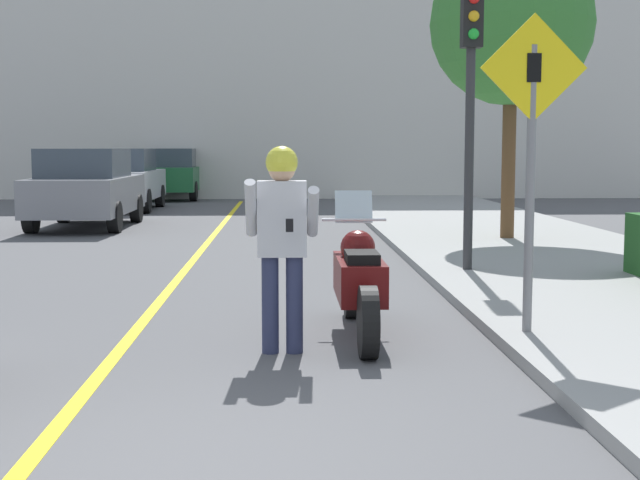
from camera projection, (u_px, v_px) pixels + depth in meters
The scene contains 10 objects.
road_center_line at pixel (167, 292), 10.46m from camera, with size 0.12×36.00×0.01m.
building_backdrop at pixel (261, 71), 29.92m from camera, with size 28.00×1.20×8.56m.
motorcycle at pixel (359, 281), 8.01m from camera, with size 0.62×2.34×1.28m.
person_biker at pixel (282, 227), 7.27m from camera, with size 0.59×0.47×1.71m.
crossing_sign at pixel (531, 143), 7.54m from camera, with size 0.91×0.08×2.70m.
traffic_light at pixel (471, 74), 11.39m from camera, with size 0.26×0.30×3.62m.
street_tree at pixel (512, 24), 15.41m from camera, with size 2.84×2.84×5.16m.
parked_car_grey at pixel (86, 188), 18.92m from camera, with size 1.88×4.20×1.68m.
parked_car_silver at pixel (122, 179), 24.27m from camera, with size 1.88×4.20×1.68m.
parked_car_green at pixel (172, 173), 29.56m from camera, with size 1.88×4.20×1.68m.
Camera 1 is at (0.79, -4.40, 1.69)m, focal length 50.00 mm.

